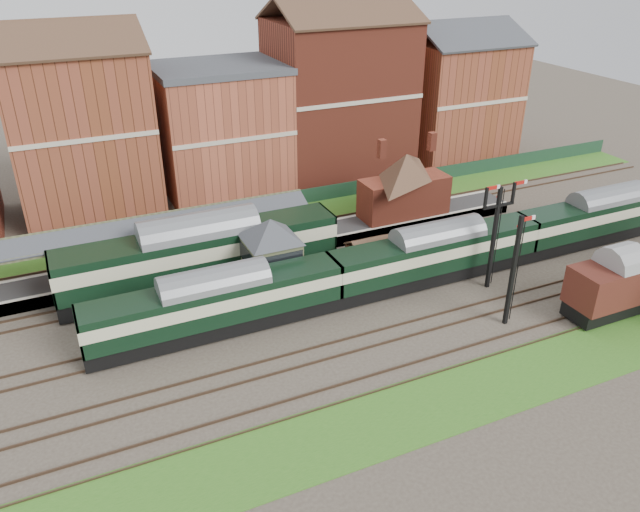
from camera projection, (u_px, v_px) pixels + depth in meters
name	position (u px, v px, depth m)	size (l,w,h in m)	color
ground	(329.00, 306.00, 44.50)	(160.00, 160.00, 0.00)	#473D33
grass_back	(255.00, 221.00, 57.39)	(90.00, 4.50, 0.06)	#2D6619
grass_front	(420.00, 409.00, 34.80)	(90.00, 5.00, 0.06)	#2D6619
fence	(247.00, 206.00, 58.67)	(90.00, 0.12, 1.50)	#193823
platform	(221.00, 256.00, 50.29)	(55.00, 3.40, 1.00)	#2D2D2D
signal_box	(272.00, 255.00, 44.54)	(5.40, 5.40, 6.00)	#667755
brick_hut	(369.00, 258.00, 48.41)	(3.20, 2.64, 2.94)	brown
station_building	(405.00, 184.00, 54.95)	(8.10, 8.10, 5.90)	maroon
canopy	(139.00, 222.00, 46.20)	(26.00, 3.89, 4.08)	#4C4E31
semaphore_bracket	(495.00, 231.00, 44.77)	(3.60, 0.25, 8.18)	black
semaphore_siding	(514.00, 270.00, 40.62)	(1.23, 0.25, 8.00)	black
town_backdrop	(219.00, 123.00, 61.37)	(69.00, 10.00, 16.00)	maroon
dmu_train	(436.00, 253.00, 46.71)	(51.16, 2.69, 3.93)	black
platform_railcar	(201.00, 253.00, 45.76)	(20.69, 3.26, 4.77)	black
goods_van_a	(615.00, 285.00, 42.59)	(6.67, 2.89, 4.05)	black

